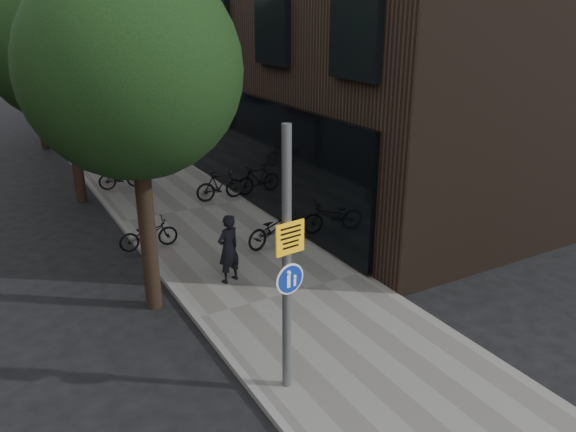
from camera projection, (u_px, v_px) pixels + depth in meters
ground at (364, 377)px, 10.43m from camera, size 120.00×120.00×0.00m
sidewalk at (189, 211)px, 18.66m from camera, size 4.50×60.00×0.12m
curb_edge at (120, 223)px, 17.61m from camera, size 0.15×60.00×0.13m
street_tree_near at (135, 78)px, 11.24m from camera, size 4.40×4.40×7.50m
street_tree_mid at (63, 50)px, 18.15m from camera, size 5.00×5.00×7.80m
street_tree_far at (30, 38)px, 25.47m from camera, size 5.00×5.00×7.80m
signpost at (287, 264)px, 9.19m from camera, size 0.54×0.16×4.70m
pedestrian at (228, 249)px, 13.49m from camera, size 0.73×0.59×1.73m
parked_bike_facade_near at (274, 228)px, 15.75m from camera, size 1.97×1.08×0.98m
parked_bike_facade_far at (220, 185)px, 19.43m from camera, size 1.76×0.57×1.05m
parked_bike_curb_near at (148, 234)px, 15.52m from camera, size 1.65×0.63×0.86m
parked_bike_curb_far at (121, 176)px, 20.62m from camera, size 1.66×0.60×0.98m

